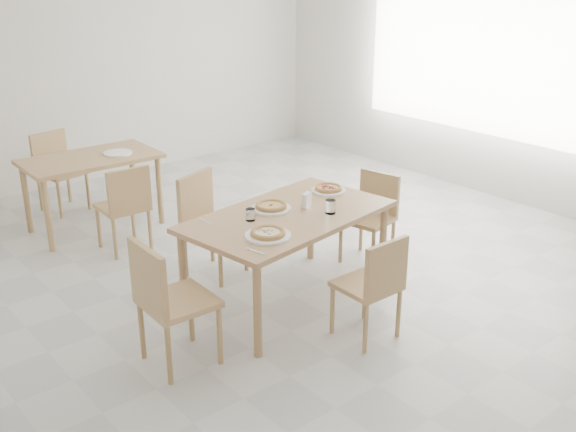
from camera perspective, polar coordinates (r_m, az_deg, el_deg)
room at (r=8.01m, az=15.90°, el=12.51°), size 7.28×7.00×7.00m
main_table at (r=5.20m, az=0.00°, el=-0.57°), size 1.74×1.15×0.75m
chair_south at (r=4.79m, az=7.34°, el=-5.52°), size 0.40×0.40×0.80m
chair_north at (r=5.80m, az=-6.89°, el=-0.07°), size 0.56×0.56×0.89m
chair_west at (r=4.50m, az=-10.27°, el=-6.70°), size 0.46×0.46×0.91m
chair_east at (r=6.09m, az=7.17°, el=0.45°), size 0.47×0.47×0.80m
plate_margherita at (r=5.26m, az=-1.44°, el=0.64°), size 0.31×0.31×0.02m
plate_mushroom at (r=4.75m, az=-1.71°, el=-1.68°), size 0.33×0.33×0.02m
plate_pepperoni at (r=5.67m, az=3.44°, el=2.17°), size 0.29×0.29×0.02m
pizza_margherita at (r=5.25m, az=-1.44°, el=0.87°), size 0.26×0.26×0.03m
pizza_mushroom at (r=4.74m, az=-1.71°, el=-1.42°), size 0.31×0.31×0.03m
pizza_pepperoni at (r=5.66m, az=3.45°, el=2.39°), size 0.27×0.27×0.03m
tumbler_a at (r=5.18m, az=3.62°, el=0.79°), size 0.08×0.08×0.11m
tumbler_b at (r=5.03m, az=-3.19°, el=0.11°), size 0.07×0.07×0.09m
napkin_holder at (r=5.28m, az=1.59°, el=1.30°), size 0.12×0.10×0.12m
fork_a at (r=5.05m, az=-6.98°, el=-0.48°), size 0.02×0.17×0.01m
fork_b at (r=4.52m, az=-2.73°, el=-3.02°), size 0.04×0.17×0.01m
second_table at (r=6.96m, az=-16.34°, el=4.05°), size 1.31×0.77×0.75m
chair_back_s at (r=6.36m, az=-13.60°, el=1.10°), size 0.42×0.42×0.83m
chair_back_n at (r=7.68m, az=-18.99°, el=4.06°), size 0.49×0.49×0.84m
plate_empty at (r=6.96m, az=-14.21°, el=5.19°), size 0.28×0.28×0.02m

